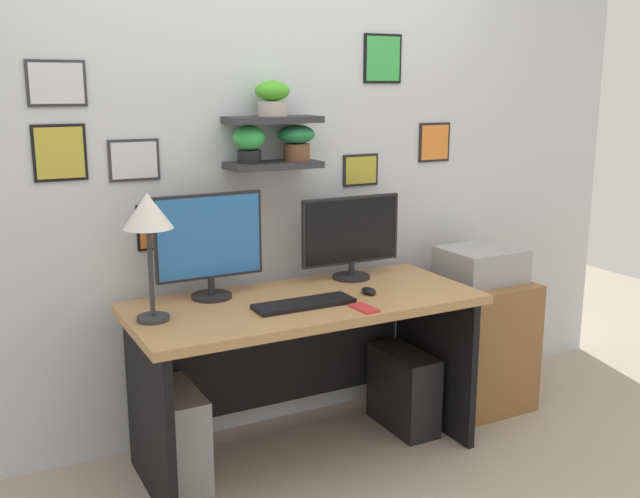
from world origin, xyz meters
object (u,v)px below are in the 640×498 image
at_px(monitor_left, 209,243).
at_px(computer_tower_right, 403,389).
at_px(desk, 300,341).
at_px(keyboard, 304,304).
at_px(drawer_cabinet, 477,342).
at_px(computer_mouse, 369,291).
at_px(printer, 481,264).
at_px(computer_tower_left, 178,435).
at_px(cell_phone, 364,308).
at_px(desk_lamp, 148,219).
at_px(monitor_right, 351,235).

distance_m(monitor_left, computer_tower_right, 1.23).
xyz_separation_m(desk, keyboard, (-0.05, -0.14, 0.22)).
bearing_deg(keyboard, drawer_cabinet, 9.72).
bearing_deg(desk, computer_mouse, -22.53).
height_order(monitor_left, printer, monitor_left).
distance_m(printer, computer_tower_left, 1.74).
bearing_deg(desk, cell_phone, -63.62).
height_order(keyboard, desk_lamp, desk_lamp).
bearing_deg(drawer_cabinet, monitor_right, 170.88).
bearing_deg(monitor_left, monitor_right, -0.00).
distance_m(drawer_cabinet, printer, 0.42).
xyz_separation_m(desk_lamp, printer, (1.74, 0.09, -0.40)).
bearing_deg(monitor_left, computer_mouse, -23.70).
relative_size(desk, cell_phone, 11.04).
relative_size(printer, computer_tower_left, 0.93).
relative_size(keyboard, cell_phone, 3.14).
bearing_deg(monitor_right, computer_tower_right, -41.83).
height_order(desk_lamp, drawer_cabinet, desk_lamp).
distance_m(computer_mouse, computer_tower_left, 1.04).
bearing_deg(desk, computer_tower_right, -1.77).
relative_size(computer_mouse, computer_tower_left, 0.22).
relative_size(keyboard, computer_mouse, 4.89).
bearing_deg(drawer_cabinet, keyboard, -170.28).
bearing_deg(desk, monitor_left, 155.38).
bearing_deg(drawer_cabinet, computer_tower_left, -179.09).
height_order(cell_phone, computer_tower_left, cell_phone).
distance_m(desk, monitor_right, 0.58).
xyz_separation_m(desk_lamp, drawer_cabinet, (1.74, 0.09, -0.83)).
height_order(cell_phone, printer, printer).
bearing_deg(computer_tower_right, desk_lamp, -179.10).
bearing_deg(monitor_right, monitor_left, 180.00).
bearing_deg(cell_phone, drawer_cabinet, 17.82).
distance_m(printer, computer_tower_right, 0.77).
bearing_deg(printer, computer_mouse, -167.95).
distance_m(desk, desk_lamp, 0.92).
bearing_deg(printer, cell_phone, -159.06).
relative_size(keyboard, desk_lamp, 0.86).
bearing_deg(printer, computer_tower_right, -172.62).
distance_m(desk, computer_tower_right, 0.66).
distance_m(drawer_cabinet, computer_tower_right, 0.54).
relative_size(keyboard, drawer_cabinet, 0.65).
xyz_separation_m(desk, computer_tower_left, (-0.58, 0.02, -0.33)).
bearing_deg(keyboard, desk_lamp, 170.22).
xyz_separation_m(desk, drawer_cabinet, (1.07, 0.05, -0.20)).
xyz_separation_m(desk, computer_mouse, (0.29, -0.12, 0.23)).
bearing_deg(printer, computer_tower_left, -179.09).
distance_m(monitor_right, cell_phone, 0.55).
bearing_deg(monitor_right, desk_lamp, -168.98).
height_order(monitor_right, computer_tower_right, monitor_right).
distance_m(monitor_left, monitor_right, 0.72).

